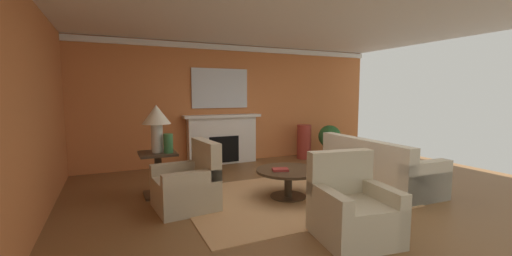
% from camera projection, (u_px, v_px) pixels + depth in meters
% --- Properties ---
extents(ground_plane, '(9.14, 9.14, 0.00)m').
position_uv_depth(ground_plane, '(301.00, 195.00, 5.09)').
color(ground_plane, brown).
extents(wall_fireplace, '(7.63, 0.12, 2.75)m').
position_uv_depth(wall_fireplace, '(234.00, 104.00, 7.63)').
color(wall_fireplace, '#CC723D').
rests_on(wall_fireplace, ground_plane).
extents(wall_window, '(0.12, 6.44, 2.75)m').
position_uv_depth(wall_window, '(29.00, 115.00, 3.73)').
color(wall_window, '#CC723D').
rests_on(wall_window, ground_plane).
extents(ceiling_panel, '(7.63, 6.44, 0.06)m').
position_uv_depth(ceiling_panel, '(293.00, 20.00, 5.06)').
color(ceiling_panel, white).
extents(crown_moulding, '(7.63, 0.08, 0.12)m').
position_uv_depth(crown_moulding, '(235.00, 48.00, 7.42)').
color(crown_moulding, white).
extents(area_rug, '(3.19, 2.35, 0.01)m').
position_uv_depth(area_rug, '(288.00, 197.00, 4.99)').
color(area_rug, tan).
rests_on(area_rug, ground_plane).
extents(fireplace, '(1.80, 0.35, 1.14)m').
position_uv_depth(fireplace, '(222.00, 140.00, 7.38)').
color(fireplace, white).
rests_on(fireplace, ground_plane).
extents(mantel_mirror, '(1.34, 0.04, 0.91)m').
position_uv_depth(mantel_mirror, '(220.00, 88.00, 7.36)').
color(mantel_mirror, silver).
extents(sofa, '(0.98, 2.13, 0.85)m').
position_uv_depth(sofa, '(376.00, 169.00, 5.60)').
color(sofa, beige).
rests_on(sofa, ground_plane).
extents(armchair_near_window, '(0.87, 0.87, 0.95)m').
position_uv_depth(armchair_near_window, '(188.00, 187.00, 4.51)').
color(armchair_near_window, '#C1B293').
rests_on(armchair_near_window, ground_plane).
extents(armchair_facing_fireplace, '(0.91, 0.91, 0.95)m').
position_uv_depth(armchair_facing_fireplace, '(352.00, 211.00, 3.57)').
color(armchair_facing_fireplace, '#C1B293').
rests_on(armchair_facing_fireplace, ground_plane).
extents(coffee_table, '(1.00, 1.00, 0.45)m').
position_uv_depth(coffee_table, '(288.00, 176.00, 4.96)').
color(coffee_table, '#3D2D1E').
rests_on(coffee_table, ground_plane).
extents(side_table, '(0.56, 0.56, 0.70)m').
position_uv_depth(side_table, '(158.00, 171.00, 5.06)').
color(side_table, '#3D2D1E').
rests_on(side_table, ground_plane).
extents(table_lamp, '(0.44, 0.44, 0.75)m').
position_uv_depth(table_lamp, '(156.00, 119.00, 4.97)').
color(table_lamp, beige).
rests_on(table_lamp, side_table).
extents(vase_tall_corner, '(0.35, 0.35, 0.85)m').
position_uv_depth(vase_tall_corner, '(304.00, 142.00, 7.97)').
color(vase_tall_corner, '#9E3328').
rests_on(vase_tall_corner, ground_plane).
extents(vase_on_side_table, '(0.15, 0.15, 0.30)m').
position_uv_depth(vase_on_side_table, '(168.00, 143.00, 4.96)').
color(vase_on_side_table, '#33703D').
rests_on(vase_on_side_table, side_table).
extents(book_red_cover, '(0.28, 0.23, 0.04)m').
position_uv_depth(book_red_cover, '(280.00, 170.00, 4.85)').
color(book_red_cover, maroon).
rests_on(book_red_cover, coffee_table).
extents(potted_plant, '(0.56, 0.56, 0.83)m').
position_uv_depth(potted_plant, '(330.00, 139.00, 7.99)').
color(potted_plant, '#333333').
rests_on(potted_plant, ground_plane).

